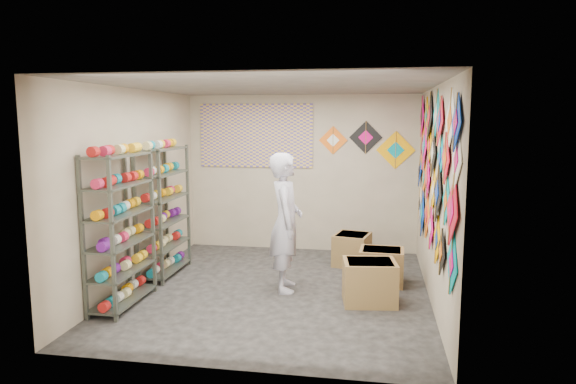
% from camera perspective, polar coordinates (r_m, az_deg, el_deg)
% --- Properties ---
extents(ground, '(4.50, 4.50, 0.00)m').
position_cam_1_polar(ground, '(7.05, -1.23, -10.85)').
color(ground, black).
extents(room_walls, '(4.50, 4.50, 4.50)m').
position_cam_1_polar(room_walls, '(6.70, -1.28, 2.58)').
color(room_walls, tan).
rests_on(room_walls, ground).
extents(shelf_rack_front, '(0.40, 1.10, 1.90)m').
position_cam_1_polar(shelf_rack_front, '(6.60, -18.12, -4.02)').
color(shelf_rack_front, '#4C5147').
rests_on(shelf_rack_front, ground).
extents(shelf_rack_back, '(0.40, 1.10, 1.90)m').
position_cam_1_polar(shelf_rack_back, '(7.75, -13.66, -2.08)').
color(shelf_rack_back, '#4C5147').
rests_on(shelf_rack_back, ground).
extents(string_spools, '(0.12, 2.36, 0.12)m').
position_cam_1_polar(string_spools, '(7.15, -15.74, -2.23)').
color(string_spools, '#E3244E').
rests_on(string_spools, ground).
extents(kite_wall_display, '(0.05, 4.19, 2.11)m').
position_cam_1_polar(kite_wall_display, '(6.66, 15.78, 2.39)').
color(kite_wall_display, '#00909C').
rests_on(kite_wall_display, room_walls).
extents(back_wall_kites, '(1.62, 0.02, 0.81)m').
position_cam_1_polar(back_wall_kites, '(8.79, 9.13, 5.34)').
color(back_wall_kites, orange).
rests_on(back_wall_kites, room_walls).
extents(poster, '(2.00, 0.01, 1.10)m').
position_cam_1_polar(poster, '(9.02, -3.60, 6.27)').
color(poster, '#534596').
rests_on(poster, room_walls).
extents(shopkeeper, '(0.83, 0.67, 1.85)m').
position_cam_1_polar(shopkeeper, '(6.84, -0.26, -3.38)').
color(shopkeeper, '#BDBDBD').
rests_on(shopkeeper, ground).
extents(carton_a, '(0.71, 0.62, 0.54)m').
position_cam_1_polar(carton_a, '(6.59, 9.04, -9.85)').
color(carton_a, olive).
rests_on(carton_a, ground).
extents(carton_b, '(0.62, 0.52, 0.49)m').
position_cam_1_polar(carton_b, '(7.36, 10.34, -8.13)').
color(carton_b, olive).
rests_on(carton_b, ground).
extents(carton_c, '(0.62, 0.66, 0.50)m').
position_cam_1_polar(carton_c, '(8.21, 7.12, -6.35)').
color(carton_c, olive).
rests_on(carton_c, ground).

